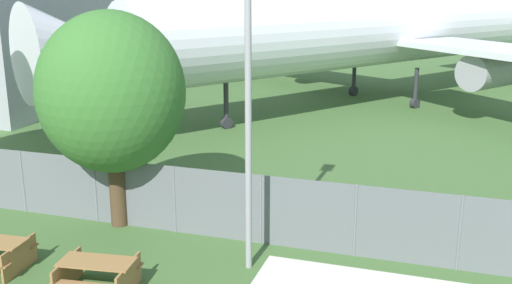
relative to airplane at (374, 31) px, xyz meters
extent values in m
cylinder|color=slate|center=(-8.04, -20.11, -3.19)|extent=(0.07, 0.07, 1.96)
cylinder|color=slate|center=(-5.49, -20.11, -3.19)|extent=(0.07, 0.07, 1.96)
cylinder|color=slate|center=(-2.95, -20.11, -3.19)|extent=(0.07, 0.07, 1.96)
cylinder|color=slate|center=(-0.40, -20.11, -3.19)|extent=(0.07, 0.07, 1.96)
cylinder|color=slate|center=(2.14, -20.11, -3.19)|extent=(0.07, 0.07, 1.96)
cylinder|color=slate|center=(4.69, -20.11, -3.19)|extent=(0.07, 0.07, 1.96)
cube|color=slate|center=(-0.40, -20.11, -3.19)|extent=(56.00, 0.01, 1.96)
cylinder|color=silver|center=(-0.25, -0.35, 0.05)|extent=(20.43, 26.38, 3.94)
cone|color=silver|center=(-10.00, -13.99, 0.05)|extent=(5.50, 5.50, 3.94)
cylinder|color=#939399|center=(6.22, -2.71, -1.58)|extent=(3.51, 3.92, 1.77)
cube|color=silver|center=(-6.41, 5.88, -0.54)|extent=(13.73, 9.84, 0.30)
cylinder|color=#939399|center=(-4.58, 5.01, -1.58)|extent=(3.51, 3.92, 1.77)
cube|color=silver|center=(7.68, 10.74, 0.44)|extent=(8.89, 7.61, 0.20)
cylinder|color=#2D2D33|center=(-5.84, -8.18, -3.05)|extent=(0.24, 0.24, 2.25)
cylinder|color=#2D2D33|center=(-5.84, -8.18, -3.89)|extent=(0.57, 0.63, 0.56)
cylinder|color=#2D2D33|center=(2.54, -0.52, -3.05)|extent=(0.24, 0.24, 2.25)
cylinder|color=#2D2D33|center=(2.54, -0.52, -3.89)|extent=(0.57, 0.63, 0.56)
cylinder|color=#2D2D33|center=(-1.31, 2.23, -3.05)|extent=(0.24, 0.24, 2.25)
cylinder|color=#2D2D33|center=(-1.31, 2.23, -3.89)|extent=(0.57, 0.63, 0.56)
cube|color=olive|center=(-6.45, -22.99, -3.73)|extent=(1.91, 0.43, 0.04)
cube|color=olive|center=(-5.56, -23.48, -3.80)|extent=(0.17, 1.40, 0.74)
cube|color=olive|center=(-3.21, -23.73, -3.43)|extent=(1.79, 0.97, 0.04)
cube|color=olive|center=(-3.28, -23.17, -3.73)|extent=(1.73, 0.49, 0.04)
cube|color=olive|center=(-2.46, -23.63, -3.80)|extent=(0.24, 1.40, 0.74)
cube|color=olive|center=(-3.96, -23.82, -3.80)|extent=(0.24, 1.40, 0.74)
cylinder|color=#4C3823|center=(-4.73, -20.13, -3.07)|extent=(0.49, 0.49, 2.21)
ellipsoid|color=#38702D|center=(-4.73, -20.13, -0.22)|extent=(4.10, 4.10, 4.51)
cylinder|color=#99999E|center=(-0.27, -21.53, -0.53)|extent=(0.16, 0.16, 7.27)
camera|label=1|loc=(4.05, -34.49, 2.81)|focal=42.00mm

